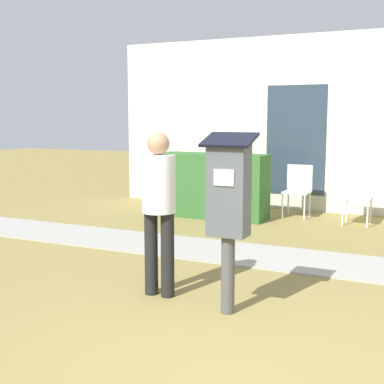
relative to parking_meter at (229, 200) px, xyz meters
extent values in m
cube|color=#A3A099|center=(0.57, 1.97, -1.01)|extent=(12.00, 1.10, 0.02)
cube|color=silver|center=(0.57, 5.60, 0.58)|extent=(10.00, 0.24, 3.20)
cube|color=#2D3D4C|center=(-0.83, 5.47, 0.28)|extent=(1.10, 0.02, 2.00)
cylinder|color=#4C4C4C|center=(0.00, 0.00, -0.67)|extent=(0.12, 0.12, 0.70)
cube|color=#4C5156|center=(0.00, 0.00, 0.08)|extent=(0.34, 0.22, 0.80)
cube|color=silver|center=(0.00, -0.12, 0.20)|extent=(0.18, 0.01, 0.14)
cube|color=black|center=(0.00, 0.00, 0.51)|extent=(0.44, 0.31, 0.12)
cylinder|color=black|center=(-0.86, 0.16, -0.61)|extent=(0.13, 0.13, 0.82)
cylinder|color=black|center=(-0.68, 0.16, -0.61)|extent=(0.13, 0.13, 0.82)
cylinder|color=white|center=(-0.77, 0.16, 0.08)|extent=(0.32, 0.32, 0.55)
sphere|color=tan|center=(-0.77, 0.16, 0.46)|extent=(0.21, 0.21, 0.21)
cylinder|color=white|center=(-0.79, 4.56, -0.81)|extent=(0.03, 0.03, 0.42)
cylinder|color=white|center=(-0.41, 4.56, -0.81)|extent=(0.03, 0.03, 0.42)
cylinder|color=white|center=(-0.79, 4.94, -0.81)|extent=(0.03, 0.03, 0.42)
cylinder|color=white|center=(-0.41, 4.94, -0.81)|extent=(0.03, 0.03, 0.42)
cube|color=white|center=(-0.60, 4.75, -0.58)|extent=(0.44, 0.44, 0.04)
cube|color=white|center=(-0.60, 4.95, -0.34)|extent=(0.44, 0.04, 0.44)
cylinder|color=white|center=(0.25, 4.34, -0.81)|extent=(0.03, 0.03, 0.42)
cylinder|color=white|center=(0.63, 4.34, -0.81)|extent=(0.03, 0.03, 0.42)
cylinder|color=white|center=(0.25, 4.72, -0.81)|extent=(0.03, 0.03, 0.42)
cylinder|color=white|center=(0.63, 4.72, -0.81)|extent=(0.03, 0.03, 0.42)
cube|color=white|center=(0.44, 4.53, -0.58)|extent=(0.44, 0.44, 0.04)
cube|color=white|center=(0.44, 4.73, -0.34)|extent=(0.44, 0.04, 0.44)
cube|color=#33662D|center=(-1.93, 4.16, -0.47)|extent=(1.90, 0.60, 1.10)
camera|label=1|loc=(1.66, -4.25, 0.71)|focal=50.00mm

